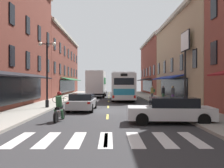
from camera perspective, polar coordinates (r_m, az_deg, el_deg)
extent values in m
cube|color=#333335|center=(19.79, -0.91, -6.08)|extent=(34.80, 80.00, 0.10)
cube|color=#DBCC4C|center=(9.91, -1.36, -12.22)|extent=(0.14, 2.40, 0.01)
cube|color=#DBCC4C|center=(16.31, -1.00, -7.26)|extent=(0.14, 2.40, 0.01)
cube|color=#DBCC4C|center=(22.77, -0.85, -5.10)|extent=(0.14, 2.40, 0.01)
cube|color=#DBCC4C|center=(29.25, -0.77, -3.90)|extent=(0.14, 2.40, 0.01)
cube|color=#DBCC4C|center=(35.73, -0.71, -3.13)|extent=(0.14, 2.40, 0.01)
cube|color=#DBCC4C|center=(42.22, -0.67, -2.60)|extent=(0.14, 2.40, 0.01)
cube|color=#DBCC4C|center=(48.72, -0.65, -2.21)|extent=(0.14, 2.40, 0.01)
cube|color=#DBCC4C|center=(55.21, -0.63, -1.91)|extent=(0.14, 2.40, 0.01)
cube|color=silver|center=(10.49, -20.09, -11.54)|extent=(0.50, 2.80, 0.01)
cube|color=silver|center=(10.18, -14.12, -11.89)|extent=(0.50, 2.80, 0.01)
cube|color=silver|center=(9.98, -7.83, -12.13)|extent=(0.50, 2.80, 0.01)
cube|color=silver|center=(9.91, -1.36, -12.22)|extent=(0.50, 2.80, 0.01)
cube|color=silver|center=(9.95, 5.13, -12.17)|extent=(0.50, 2.80, 0.01)
cube|color=silver|center=(10.12, 11.48, -11.97)|extent=(0.50, 2.80, 0.01)
cube|color=silver|center=(10.39, 17.55, -11.64)|extent=(0.50, 2.80, 0.01)
cube|color=#A39E93|center=(20.68, -17.56, -5.48)|extent=(3.00, 80.00, 0.14)
cube|color=#A39E93|center=(20.60, 15.81, -5.50)|extent=(3.00, 80.00, 0.14)
cube|color=black|center=(21.06, -21.37, -1.35)|extent=(0.10, 16.00, 2.10)
cube|color=black|center=(20.82, -19.55, 1.94)|extent=(1.38, 14.93, 0.44)
cube|color=black|center=(21.15, -21.38, 5.84)|extent=(0.10, 1.00, 1.60)
cube|color=black|center=(24.74, -18.22, 5.05)|extent=(0.10, 1.00, 1.60)
cube|color=black|center=(28.38, -15.87, 4.44)|extent=(0.10, 1.00, 1.60)
cube|color=black|center=(32.06, -14.05, 3.97)|extent=(0.10, 1.00, 1.60)
cube|color=black|center=(21.70, -21.40, 14.29)|extent=(0.10, 1.00, 1.60)
cube|color=black|center=(25.20, -18.23, 12.32)|extent=(0.10, 1.00, 1.60)
cube|color=black|center=(28.78, -15.88, 10.81)|extent=(0.10, 1.00, 1.60)
cube|color=black|center=(32.42, -14.06, 9.62)|extent=(0.10, 1.00, 1.60)
cube|color=brown|center=(47.87, -14.47, 4.22)|extent=(8.00, 26.57, 10.84)
cube|color=#B2AD9E|center=(47.66, -9.61, 10.38)|extent=(0.44, 26.07, 0.40)
cube|color=black|center=(46.94, -9.68, -0.42)|extent=(0.10, 16.00, 2.10)
cube|color=#1E6638|center=(46.84, -8.82, 1.04)|extent=(1.38, 14.93, 0.44)
cube|color=black|center=(35.76, -12.62, 3.59)|extent=(0.10, 1.00, 1.60)
cube|color=black|center=(39.49, -11.45, 3.28)|extent=(0.10, 1.00, 1.60)
cube|color=black|center=(43.23, -10.49, 3.03)|extent=(0.10, 1.00, 1.60)
cube|color=black|center=(46.98, -9.68, 2.81)|extent=(0.10, 1.00, 1.60)
cube|color=black|center=(50.75, -8.99, 2.63)|extent=(0.10, 1.00, 1.60)
cube|color=black|center=(54.51, -8.40, 2.47)|extent=(0.10, 1.00, 1.60)
cube|color=black|center=(58.29, -7.88, 2.33)|extent=(0.10, 1.00, 1.60)
cube|color=black|center=(36.09, -12.62, 8.67)|extent=(0.10, 1.00, 1.60)
cube|color=black|center=(39.79, -11.46, 7.89)|extent=(0.10, 1.00, 1.60)
cube|color=black|center=(43.50, -10.49, 7.24)|extent=(0.10, 1.00, 1.60)
cube|color=black|center=(47.23, -9.68, 6.69)|extent=(0.10, 1.00, 1.60)
cube|color=black|center=(50.98, -8.99, 6.22)|extent=(0.10, 1.00, 1.60)
cube|color=black|center=(54.73, -8.40, 5.82)|extent=(0.10, 1.00, 1.60)
cube|color=black|center=(58.49, -7.88, 5.46)|extent=(0.10, 1.00, 1.60)
cube|color=black|center=(19.19, 21.74, 6.41)|extent=(0.10, 1.00, 1.60)
cube|color=black|center=(19.79, 21.76, 15.66)|extent=(0.10, 1.00, 1.60)
cube|color=#9E8466|center=(31.86, 20.30, 5.42)|extent=(8.00, 19.90, 10.00)
cube|color=#B2AD9E|center=(31.42, 13.10, 14.10)|extent=(0.44, 19.40, 0.40)
cube|color=black|center=(30.54, 13.19, -0.82)|extent=(0.10, 12.00, 2.10)
cube|color=navy|center=(30.38, 11.89, 1.44)|extent=(1.38, 11.20, 0.44)
cube|color=black|center=(22.93, 17.94, 5.42)|extent=(0.10, 1.00, 1.60)
cube|color=black|center=(26.74, 15.22, 4.69)|extent=(0.10, 1.00, 1.60)
cube|color=black|center=(30.60, 13.19, 4.14)|extent=(0.10, 1.00, 1.60)
cube|color=black|center=(34.49, 11.62, 3.71)|extent=(0.10, 1.00, 1.60)
cube|color=black|center=(38.41, 10.37, 3.37)|extent=(0.10, 1.00, 1.60)
cube|color=brown|center=(51.02, 12.30, 3.69)|extent=(8.00, 19.90, 10.32)
cube|color=#B2AD9E|center=(50.79, 7.73, 9.17)|extent=(0.44, 19.40, 0.40)
cube|color=black|center=(50.19, 7.79, -0.37)|extent=(0.10, 12.00, 2.10)
cube|color=black|center=(50.10, 6.99, 1.00)|extent=(1.38, 11.20, 0.44)
cube|color=black|center=(42.34, 9.35, 3.08)|extent=(0.10, 1.00, 1.60)
cube|color=black|center=(46.28, 8.50, 2.85)|extent=(0.10, 1.00, 1.60)
cube|color=black|center=(50.23, 7.79, 2.65)|extent=(0.10, 1.00, 1.60)
cube|color=black|center=(54.19, 7.18, 2.48)|extent=(0.10, 1.00, 1.60)
cube|color=black|center=(58.15, 6.66, 2.33)|extent=(0.10, 1.00, 1.60)
cylinder|color=black|center=(24.36, 15.99, 1.43)|extent=(0.18, 0.18, 4.98)
cylinder|color=black|center=(24.43, 15.98, -4.14)|extent=(0.40, 0.40, 0.24)
cube|color=black|center=(24.65, 16.00, 9.15)|extent=(0.10, 2.48, 1.80)
cube|color=white|center=(24.63, 15.86, 9.16)|extent=(0.04, 2.32, 1.64)
cube|color=white|center=(24.67, 16.13, 9.15)|extent=(0.04, 2.32, 1.64)
cube|color=white|center=(31.66, 2.39, -0.40)|extent=(2.83, 11.22, 2.81)
cube|color=silver|center=(31.68, 2.39, 2.25)|extent=(2.60, 10.02, 0.16)
cube|color=black|center=(31.96, 2.38, -0.03)|extent=(2.81, 8.83, 0.96)
cube|color=#193899|center=(31.70, 2.39, -2.49)|extent=(2.85, 10.82, 0.36)
cube|color=black|center=(37.20, 2.18, 0.02)|extent=(2.25, 0.18, 1.10)
cube|color=black|center=(26.12, 2.69, 0.59)|extent=(2.05, 0.17, 0.70)
cube|color=teal|center=(26.13, 2.69, -1.77)|extent=(2.15, 0.15, 0.64)
cube|color=black|center=(26.12, 2.69, 2.05)|extent=(0.70, 0.12, 0.28)
cube|color=red|center=(26.13, 0.29, -2.87)|extent=(0.20, 0.08, 0.28)
cube|color=red|center=(26.20, 5.09, -2.87)|extent=(0.20, 0.08, 0.28)
cylinder|color=black|center=(35.27, 0.33, -2.37)|extent=(0.32, 1.01, 1.00)
cylinder|color=black|center=(35.32, 4.15, -2.37)|extent=(0.32, 1.01, 1.00)
cylinder|color=black|center=(28.62, 0.19, -3.00)|extent=(0.32, 1.01, 1.00)
cylinder|color=black|center=(28.68, 4.89, -2.99)|extent=(0.32, 1.01, 1.00)
cube|color=white|center=(40.14, -3.02, -0.54)|extent=(2.38, 2.24, 2.40)
cube|color=black|center=(41.17, -2.90, 0.66)|extent=(2.00, 0.18, 0.80)
cube|color=silver|center=(36.36, -3.53, 0.44)|extent=(2.62, 5.54, 3.07)
cube|color=#196633|center=(36.27, -1.61, 0.69)|extent=(0.19, 3.27, 0.90)
cube|color=black|center=(37.46, -3.38, -2.14)|extent=(2.19, 7.26, 0.24)
cylinder|color=black|center=(40.08, -4.62, -2.12)|extent=(0.32, 0.91, 0.90)
cylinder|color=black|center=(39.90, -1.47, -2.13)|extent=(0.32, 0.91, 0.90)
cylinder|color=black|center=(35.71, -5.41, -2.42)|extent=(0.32, 0.91, 0.90)
cylinder|color=black|center=(35.50, -1.88, -2.43)|extent=(0.32, 0.91, 0.90)
cube|color=silver|center=(47.45, -2.76, -1.62)|extent=(1.93, 4.71, 0.61)
cube|color=black|center=(47.25, -2.78, -1.02)|extent=(1.72, 2.56, 0.46)
cube|color=red|center=(45.19, -3.87, -1.46)|extent=(0.20, 0.06, 0.14)
cube|color=red|center=(45.09, -2.03, -1.46)|extent=(0.20, 0.06, 0.14)
cylinder|color=black|center=(49.15, -3.64, -1.82)|extent=(0.24, 0.65, 0.64)
cylinder|color=black|center=(49.04, -1.64, -1.82)|extent=(0.24, 0.65, 0.64)
cylinder|color=black|center=(45.90, -3.96, -1.97)|extent=(0.24, 0.65, 0.64)
cylinder|color=black|center=(45.78, -1.82, -1.98)|extent=(0.24, 0.65, 0.64)
cube|color=silver|center=(13.94, 12.76, -6.28)|extent=(4.54, 2.14, 0.63)
cube|color=black|center=(13.92, 13.49, -4.02)|extent=(2.50, 1.84, 0.53)
cube|color=red|center=(13.74, 22.39, -5.49)|extent=(0.07, 0.20, 0.14)
cube|color=red|center=(15.15, 20.54, -4.94)|extent=(0.07, 0.20, 0.14)
cylinder|color=black|center=(12.94, 6.72, -7.84)|extent=(0.65, 0.26, 0.64)
cylinder|color=black|center=(14.67, 6.31, -6.87)|extent=(0.65, 0.26, 0.64)
cylinder|color=black|center=(13.46, 19.81, -7.54)|extent=(0.65, 0.26, 0.64)
cylinder|color=black|center=(15.13, 17.91, -6.66)|extent=(0.65, 0.26, 0.64)
cube|color=silver|center=(19.95, -6.59, -4.30)|extent=(1.92, 4.62, 0.62)
cube|color=black|center=(19.73, -6.66, -2.83)|extent=(1.71, 2.51, 0.49)
cube|color=red|center=(17.82, -9.86, -4.19)|extent=(0.20, 0.06, 0.14)
cube|color=red|center=(17.60, -5.22, -4.24)|extent=(0.20, 0.06, 0.14)
cylinder|color=black|center=(21.65, -8.28, -4.55)|extent=(0.24, 0.65, 0.64)
cylinder|color=black|center=(21.45, -3.76, -4.59)|extent=(0.24, 0.65, 0.64)
cylinder|color=black|center=(18.54, -9.86, -5.37)|extent=(0.24, 0.65, 0.64)
cylinder|color=black|center=(18.30, -4.58, -5.44)|extent=(0.24, 0.65, 0.64)
cylinder|color=black|center=(15.40, -10.88, -6.57)|extent=(0.15, 0.63, 0.62)
cylinder|color=black|center=(14.02, -12.40, -7.25)|extent=(0.17, 0.63, 0.62)
cylinder|color=#B2B2B7|center=(15.26, -11.00, -5.50)|extent=(0.09, 0.33, 0.68)
ellipsoid|color=black|center=(14.83, -11.42, -4.89)|extent=(0.36, 0.58, 0.28)
cube|color=black|center=(14.45, -11.84, -5.31)|extent=(0.30, 0.58, 0.12)
cube|color=#B2B2B7|center=(14.70, -11.60, -6.55)|extent=(0.27, 0.42, 0.30)
cylinder|color=#B2B2B7|center=(15.12, -11.10, -3.99)|extent=(0.62, 0.09, 0.04)
cylinder|color=#33663F|center=(14.48, -11.76, -3.75)|extent=(0.37, 0.48, 0.66)
sphere|color=maroon|center=(14.57, -11.65, -2.15)|extent=(0.26, 0.26, 0.26)
cylinder|color=#33663F|center=(14.63, -12.41, -6.58)|extent=(0.17, 0.37, 0.56)
cylinder|color=#33663F|center=(14.54, -11.04, -6.62)|extent=(0.17, 0.37, 0.56)
torus|color=black|center=(26.16, -12.44, -3.38)|extent=(0.67, 0.09, 0.66)
torus|color=black|center=(26.04, -10.15, -3.40)|extent=(0.67, 0.09, 0.66)
cylinder|color=#1E7F3F|center=(26.08, -11.30, -3.17)|extent=(1.00, 0.12, 0.04)
cylinder|color=#1E7F3F|center=(26.05, -10.91, -2.78)|extent=(0.14, 0.05, 0.50)
cube|color=black|center=(26.04, -10.86, -2.18)|extent=(0.21, 0.13, 0.06)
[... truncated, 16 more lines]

